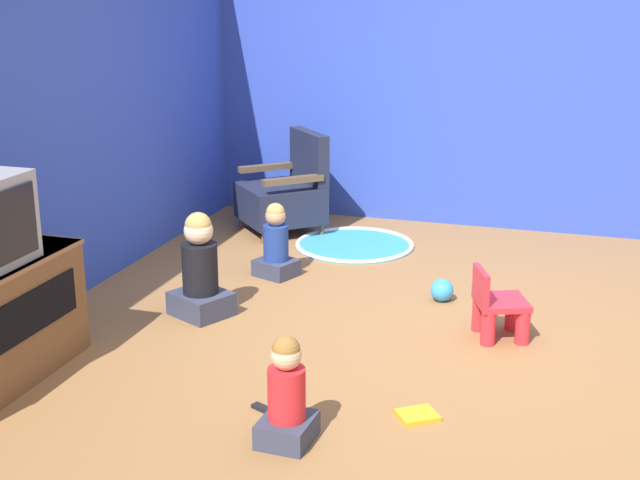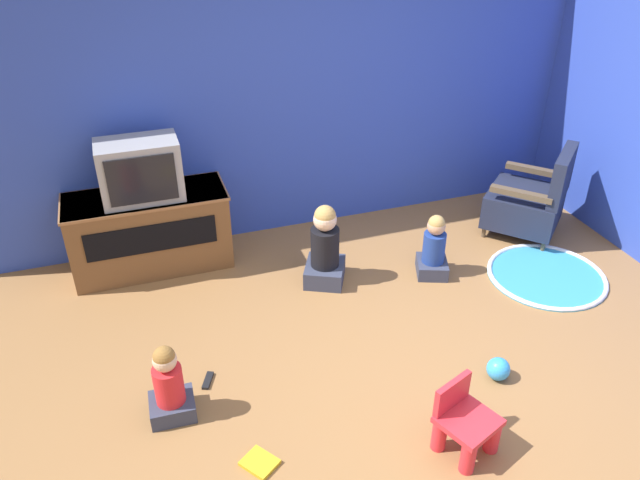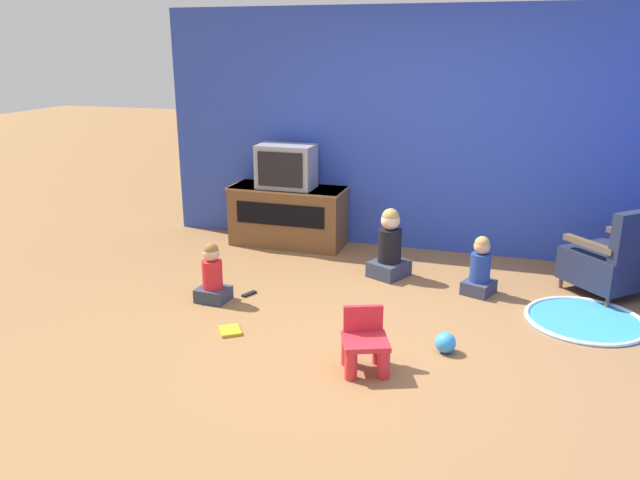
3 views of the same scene
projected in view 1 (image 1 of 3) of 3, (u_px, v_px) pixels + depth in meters
name	position (u px, v px, depth m)	size (l,w,h in m)	color
ground_plane	(412.00, 323.00, 5.53)	(30.00, 30.00, 0.00)	olive
wall_back	(48.00, 110.00, 5.57)	(5.45, 0.12, 2.53)	#2D47B2
wall_right	(515.00, 78.00, 7.26)	(0.12, 5.36, 2.53)	#2D47B2
black_armchair	(286.00, 194.00, 7.41)	(0.86, 0.86, 0.83)	brown
yellow_kid_chair	(498.00, 309.00, 5.27)	(0.39, 0.38, 0.43)	red
play_mat	(355.00, 245.00, 7.08)	(0.95, 0.95, 0.04)	teal
child_watching_left	(276.00, 245.00, 6.33)	(0.32, 0.34, 0.54)	#33384C
child_watching_center	(287.00, 397.00, 4.07)	(0.28, 0.25, 0.53)	#33384C
child_watching_right	(200.00, 271.00, 5.58)	(0.42, 0.44, 0.67)	#33384C
toy_ball	(442.00, 290.00, 5.88)	(0.15, 0.15, 0.15)	#3399E5
book	(417.00, 415.00, 4.35)	(0.24, 0.24, 0.02)	gold
remote_control	(265.00, 409.00, 4.42)	(0.10, 0.15, 0.02)	black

